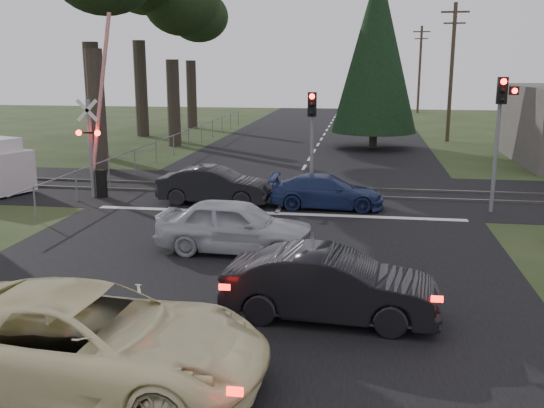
% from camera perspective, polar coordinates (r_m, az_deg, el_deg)
% --- Properties ---
extents(ground, '(120.00, 120.00, 0.00)m').
position_cam_1_polar(ground, '(13.55, -4.70, -9.22)').
color(ground, '#253417').
rests_on(ground, ground).
extents(road, '(14.00, 100.00, 0.01)m').
position_cam_1_polar(road, '(22.97, 1.04, 0.17)').
color(road, black).
rests_on(road, ground).
extents(rail_corridor, '(120.00, 8.00, 0.01)m').
position_cam_1_polar(rail_corridor, '(24.90, 1.66, 1.18)').
color(rail_corridor, black).
rests_on(rail_corridor, ground).
extents(stop_line, '(13.00, 0.35, 0.00)m').
position_cam_1_polar(stop_line, '(21.23, 0.39, -0.89)').
color(stop_line, silver).
rests_on(stop_line, ground).
extents(rail_near, '(120.00, 0.12, 0.10)m').
position_cam_1_polar(rail_near, '(24.12, 1.43, 0.90)').
color(rail_near, '#59544C').
rests_on(rail_near, ground).
extents(rail_far, '(120.00, 0.12, 0.10)m').
position_cam_1_polar(rail_far, '(25.67, 1.88, 1.64)').
color(rail_far, '#59544C').
rests_on(rail_far, ground).
extents(crossing_signal, '(1.62, 0.38, 6.96)m').
position_cam_1_polar(crossing_signal, '(24.44, -16.24, 5.32)').
color(crossing_signal, slate).
rests_on(crossing_signal, ground).
extents(traffic_signal_right, '(0.68, 0.48, 4.70)m').
position_cam_1_polar(traffic_signal_right, '(22.21, 20.74, 7.54)').
color(traffic_signal_right, slate).
rests_on(traffic_signal_right, ground).
extents(traffic_signal_center, '(0.32, 0.48, 4.10)m').
position_cam_1_polar(traffic_signal_center, '(23.07, 3.78, 7.25)').
color(traffic_signal_center, slate).
rests_on(traffic_signal_center, ground).
extents(utility_pole_mid, '(1.80, 0.26, 9.00)m').
position_cam_1_polar(utility_pole_mid, '(42.55, 16.54, 11.99)').
color(utility_pole_mid, '#4C3D2D').
rests_on(utility_pole_mid, ground).
extents(utility_pole_far, '(1.80, 0.26, 9.00)m').
position_cam_1_polar(utility_pole_far, '(67.42, 13.74, 12.35)').
color(utility_pole_far, '#4C3D2D').
rests_on(utility_pole_far, ground).
extents(euc_tree_e, '(6.00, 6.00, 13.20)m').
position_cam_1_polar(euc_tree_e, '(50.37, -7.82, 17.93)').
color(euc_tree_e, '#473D33').
rests_on(euc_tree_e, ground).
extents(conifer_tree, '(5.20, 5.20, 11.00)m').
position_cam_1_polar(conifer_tree, '(38.20, 9.80, 14.17)').
color(conifer_tree, '#473D33').
rests_on(conifer_tree, ground).
extents(fence_left, '(0.10, 36.00, 1.20)m').
position_cam_1_polar(fence_left, '(36.68, -8.49, 4.88)').
color(fence_left, slate).
rests_on(fence_left, ground).
extents(cream_coupe, '(5.99, 2.93, 1.64)m').
position_cam_1_polar(cream_coupe, '(10.35, -17.03, -12.14)').
color(cream_coupe, '#FAF0B3').
rests_on(cream_coupe, ground).
extents(dark_hatchback, '(4.46, 1.82, 1.44)m').
position_cam_1_polar(dark_hatchback, '(12.51, 5.53, -7.64)').
color(dark_hatchback, black).
rests_on(dark_hatchback, ground).
extents(silver_car, '(4.48, 2.02, 1.49)m').
position_cam_1_polar(silver_car, '(16.80, -3.43, -2.08)').
color(silver_car, '#ACAEB4').
rests_on(silver_car, ground).
extents(blue_sedan, '(4.14, 1.72, 1.20)m').
position_cam_1_polar(blue_sedan, '(22.06, 5.16, 1.16)').
color(blue_sedan, navy).
rests_on(blue_sedan, ground).
extents(dark_car_far, '(4.23, 1.60, 1.38)m').
position_cam_1_polar(dark_car_far, '(22.72, -5.41, 1.73)').
color(dark_car_far, black).
rests_on(dark_car_far, ground).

